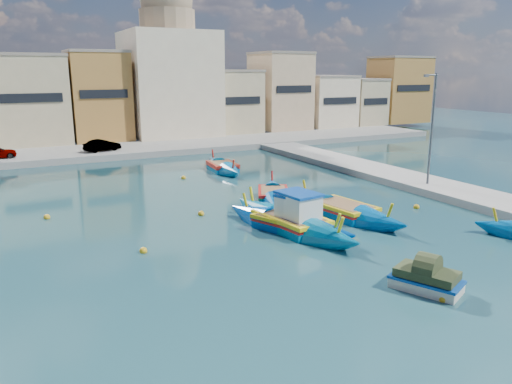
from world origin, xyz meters
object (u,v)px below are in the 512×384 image
object	(u,v)px
luzzu_blue_cabin	(288,223)
luzzu_blue_south	(343,212)
luzzu_cyan_mid	(273,196)
tender_near	(426,280)
luzzu_turquoise_cabin	(291,222)
luzzu_green	(223,168)
church_block	(169,69)
quay_street_lamp	(431,129)

from	to	relation	value
luzzu_blue_cabin	luzzu_blue_south	size ratio (longest dim) A/B	0.90
luzzu_cyan_mid	tender_near	world-z (taller)	luzzu_cyan_mid
luzzu_turquoise_cabin	luzzu_blue_south	bearing A→B (deg)	10.88
luzzu_cyan_mid	luzzu_blue_south	distance (m)	5.43
luzzu_green	tender_near	xyz separation A→B (m)	(-2.49, -25.07, 0.14)
church_block	luzzu_green	world-z (taller)	church_block
luzzu_turquoise_cabin	luzzu_blue_cabin	size ratio (longest dim) A/B	1.20
tender_near	luzzu_blue_south	bearing A→B (deg)	71.27
luzzu_turquoise_cabin	luzzu_green	size ratio (longest dim) A/B	1.34
church_block	luzzu_blue_cabin	world-z (taller)	church_block
luzzu_cyan_mid	luzzu_green	xyz separation A→B (m)	(0.96, 10.40, 0.01)
luzzu_cyan_mid	luzzu_blue_cabin	bearing A→B (deg)	-112.02
quay_street_lamp	luzzu_green	size ratio (longest dim) A/B	1.02
church_block	tender_near	size ratio (longest dim) A/B	6.50
luzzu_green	tender_near	bearing A→B (deg)	-95.67
luzzu_blue_south	tender_near	distance (m)	10.05
luzzu_blue_south	luzzu_green	bearing A→B (deg)	92.71
church_block	luzzu_blue_cabin	distance (m)	38.41
luzzu_blue_cabin	tender_near	distance (m)	8.88
luzzu_green	quay_street_lamp	bearing A→B (deg)	-53.14
luzzu_blue_south	tender_near	world-z (taller)	luzzu_blue_south
church_block	luzzu_blue_south	world-z (taller)	church_block
luzzu_blue_south	luzzu_blue_cabin	bearing A→B (deg)	-170.62
luzzu_blue_cabin	luzzu_turquoise_cabin	bearing A→B (deg)	-29.73
luzzu_green	luzzu_blue_south	size ratio (longest dim) A/B	0.81
quay_street_lamp	luzzu_cyan_mid	xyz separation A→B (m)	(-10.78, 2.70, -4.09)
luzzu_blue_south	tender_near	size ratio (longest dim) A/B	3.27
luzzu_green	tender_near	size ratio (longest dim) A/B	2.66
quay_street_lamp	luzzu_green	bearing A→B (deg)	126.86
luzzu_turquoise_cabin	luzzu_blue_cabin	bearing A→B (deg)	150.27
luzzu_blue_south	tender_near	xyz separation A→B (m)	(-3.23, -9.51, 0.11)
quay_street_lamp	luzzu_blue_south	distance (m)	10.25
quay_street_lamp	luzzu_blue_cabin	xyz separation A→B (m)	(-13.14, -3.13, -3.97)
luzzu_green	luzzu_turquoise_cabin	bearing A→B (deg)	-101.00
quay_street_lamp	luzzu_blue_south	xyz separation A→B (m)	(-9.09, -2.46, -4.05)
church_block	luzzu_green	xyz separation A→B (m)	(-2.38, -20.90, -8.15)
church_block	luzzu_blue_south	xyz separation A→B (m)	(-1.64, -36.46, -8.12)
luzzu_turquoise_cabin	tender_near	bearing A→B (deg)	-85.55
church_block	tender_near	xyz separation A→B (m)	(-4.87, -45.97, -8.01)
luzzu_blue_cabin	luzzu_green	world-z (taller)	luzzu_blue_cabin
luzzu_blue_cabin	luzzu_green	xyz separation A→B (m)	(3.31, 16.23, -0.11)
church_block	quay_street_lamp	size ratio (longest dim) A/B	2.39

